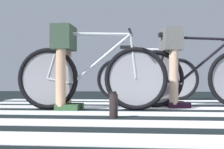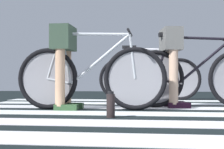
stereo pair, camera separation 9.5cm
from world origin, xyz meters
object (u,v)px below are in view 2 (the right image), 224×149
Objects in this scene: bicycle_2_of_3 at (196,77)px; bicycle_3_of_3 at (150,78)px; cyclist_2_of_3 at (171,56)px; cyclist_1_of_3 at (64,55)px; water_bottle at (111,105)px; bicycle_1_of_3 at (90,76)px.

bicycle_2_of_3 and bicycle_3_of_3 have the same top height.
bicycle_2_of_3 is 0.99× the size of bicycle_3_of_3.
bicycle_3_of_3 is at bearing 90.62° from cyclist_2_of_3.
cyclist_1_of_3 is 1.14m from water_bottle.
cyclist_1_of_3 is (-0.31, 0.00, 0.24)m from bicycle_1_of_3.
bicycle_1_of_3 is 1.08m from cyclist_2_of_3.
bicycle_3_of_3 is at bearing 83.84° from water_bottle.
cyclist_1_of_3 is 0.98× the size of cyclist_2_of_3.
cyclist_2_of_3 reaches higher than water_bottle.
bicycle_2_of_3 reaches higher than water_bottle.
bicycle_3_of_3 is (0.64, 1.99, 0.00)m from bicycle_1_of_3.
bicycle_3_of_3 is (0.95, 1.99, -0.24)m from cyclist_1_of_3.
cyclist_1_of_3 is 1.33m from cyclist_2_of_3.
cyclist_2_of_3 is (1.25, 0.47, 0.01)m from cyclist_1_of_3.
water_bottle is (0.65, -0.78, -0.51)m from cyclist_1_of_3.
cyclist_2_of_3 reaches higher than bicycle_1_of_3.
bicycle_1_of_3 reaches higher than water_bottle.
bicycle_2_of_3 is 7.21× the size of water_bottle.
bicycle_2_of_3 is 1.74× the size of cyclist_2_of_3.
bicycle_1_of_3 is at bearing -111.61° from bicycle_3_of_3.
bicycle_1_of_3 is 1.00× the size of bicycle_3_of_3.
water_bottle is (0.34, -0.78, -0.27)m from bicycle_1_of_3.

